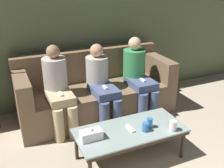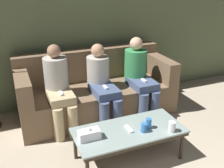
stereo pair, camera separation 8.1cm
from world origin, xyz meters
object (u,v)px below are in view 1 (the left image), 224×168
cup_far_center (145,127)px  seated_person_mid_right (138,74)px  cup_near_left (173,126)px  game_remote (130,129)px  tissue_box (91,135)px  seated_person_mid_left (101,82)px  couch (95,91)px  cup_near_right (150,123)px  seated_person_left_end (58,87)px  coffee_table (130,132)px

cup_far_center → seated_person_mid_right: (0.48, 1.05, 0.17)m
cup_near_left → game_remote: 0.46m
cup_near_left → tissue_box: (-0.85, 0.20, -0.01)m
cup_far_center → seated_person_mid_left: size_ratio=0.09×
couch → seated_person_mid_right: size_ratio=1.98×
cup_near_right → cup_far_center: 0.09m
seated_person_left_end → seated_person_mid_right: size_ratio=1.01×
cup_near_left → cup_near_right: bearing=142.0°
cup_near_right → game_remote: bearing=166.4°
cup_far_center → tissue_box: tissue_box is taller
coffee_table → cup_far_center: cup_far_center is taller
cup_near_left → seated_person_mid_left: bearing=108.1°
couch → cup_near_left: couch is taller
seated_person_mid_left → seated_person_mid_right: size_ratio=0.96×
couch → coffee_table: (-0.03, -1.18, 0.01)m
couch → seated_person_left_end: size_ratio=1.97×
cup_far_center → game_remote: size_ratio=0.66×
couch → game_remote: (-0.03, -1.18, 0.06)m
game_remote → couch: bearing=88.4°
coffee_table → game_remote: 0.05m
coffee_table → cup_far_center: bearing=-36.6°
cup_near_left → cup_far_center: bearing=158.6°
couch → seated_person_mid_right: bearing=-21.2°
game_remote → seated_person_mid_left: 0.95m
cup_near_left → seated_person_mid_right: seated_person_mid_right is taller
game_remote → seated_person_left_end: size_ratio=0.13×
cup_near_right → seated_person_left_end: seated_person_left_end is taller
cup_far_center → game_remote: bearing=143.4°
cup_near_left → cup_near_right: 0.25m
cup_near_left → cup_near_right: cup_near_left is taller
tissue_box → game_remote: (0.45, -0.00, -0.04)m
game_remote → seated_person_mid_left: (0.03, 0.93, 0.18)m
cup_near_left → seated_person_mid_right: (0.21, 1.15, 0.16)m
tissue_box → seated_person_mid_right: seated_person_mid_right is taller
coffee_table → cup_far_center: size_ratio=11.98×
cup_far_center → seated_person_left_end: bearing=122.8°
tissue_box → seated_person_mid_left: (0.48, 0.93, 0.14)m
couch → tissue_box: bearing=-112.2°
seated_person_mid_left → coffee_table: bearing=-92.0°
tissue_box → cup_far_center: bearing=-9.4°
tissue_box → seated_person_left_end: 0.98m
couch → cup_near_right: bearing=-81.8°
cup_near_left → game_remote: (-0.40, 0.20, -0.05)m
cup_near_left → cup_far_center: (-0.28, 0.11, -0.01)m
tissue_box → seated_person_mid_right: bearing=41.9°
couch → cup_near_right: (0.18, -1.23, 0.10)m
seated_person_left_end → seated_person_mid_left: bearing=-2.4°
seated_person_mid_right → cup_near_right: bearing=-112.0°
cup_far_center → seated_person_mid_left: bearing=95.4°
coffee_table → seated_person_left_end: 1.13m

